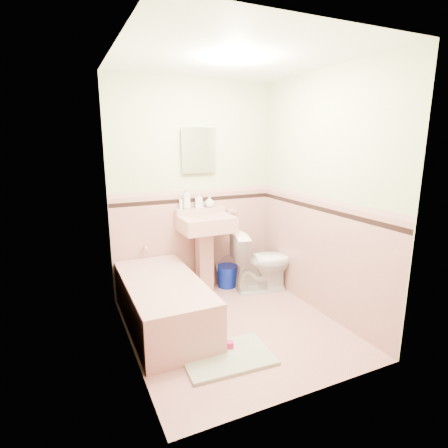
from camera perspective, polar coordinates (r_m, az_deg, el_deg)
name	(u,v)px	position (r m, az deg, el deg)	size (l,w,h in m)	color
floor	(234,326)	(3.73, 1.67, -15.97)	(2.20, 2.20, 0.00)	tan
ceiling	(236,57)	(3.33, 1.99, 25.05)	(2.20, 2.20, 0.00)	white
wall_back	(194,189)	(4.31, -4.77, 5.58)	(2.50, 2.50, 0.00)	#F1E8C4
wall_front	(311,229)	(2.39, 13.67, -0.84)	(2.50, 2.50, 0.00)	#F1E8C4
wall_left	(125,212)	(3.00, -15.54, 1.85)	(2.50, 2.50, 0.00)	#F1E8C4
wall_right	(322,196)	(3.85, 15.29, 4.27)	(2.50, 2.50, 0.00)	#F1E8C4
wainscot_back	(196,242)	(4.43, -4.55, -2.81)	(2.00, 2.00, 0.00)	tan
wainscot_front	(305,320)	(2.63, 12.72, -14.65)	(2.00, 2.00, 0.00)	tan
wainscot_left	(131,287)	(3.19, -14.60, -9.66)	(2.20, 2.20, 0.00)	tan
wainscot_right	(317,256)	(3.99, 14.59, -4.99)	(2.20, 2.20, 0.00)	tan
accent_back	(195,200)	(4.31, -4.65, 3.84)	(2.00, 2.00, 0.00)	black
accent_front	(308,248)	(2.44, 13.25, -3.71)	(2.00, 2.00, 0.00)	black
accent_left	(128,227)	(3.03, -15.05, -0.53)	(2.20, 2.20, 0.00)	black
accent_right	(320,209)	(3.86, 14.97, 2.36)	(2.20, 2.20, 0.00)	black
cap_back	(195,192)	(4.29, -4.68, 5.16)	(2.00, 2.00, 0.00)	tan
cap_front	(309,233)	(2.41, 13.37, -1.44)	(2.00, 2.00, 0.00)	tan
cap_left	(127,215)	(3.01, -15.17, 1.32)	(2.20, 2.20, 0.00)	tan
cap_right	(320,199)	(3.84, 15.05, 3.82)	(2.20, 2.20, 0.00)	tan
bathtub	(163,304)	(3.70, -9.64, -12.45)	(0.70, 1.50, 0.45)	tan
tub_faucet	(145,246)	(4.22, -12.45, -3.47)	(0.04, 0.04, 0.12)	silver
sink	(206,256)	(4.27, -2.83, -5.04)	(0.61, 0.50, 0.96)	tan
sink_faucet	(201,215)	(4.28, -3.60, 1.48)	(0.02, 0.02, 0.10)	silver
medicine_cabinet	(198,150)	(4.26, -4.10, 11.59)	(0.40, 0.04, 0.50)	white
soap_dish	(231,211)	(4.50, 1.12, 2.08)	(0.12, 0.07, 0.04)	tan
soap_bottle_left	(187,199)	(4.23, -5.97, 3.98)	(0.09, 0.09, 0.24)	#B2B2B2
soap_bottle_mid	(199,200)	(4.28, -4.03, 3.79)	(0.08, 0.09, 0.19)	#B2B2B2
soap_bottle_right	(209,201)	(4.33, -2.33, 3.62)	(0.11, 0.11, 0.14)	#B2B2B2
tube	(181,204)	(4.21, -6.87, 3.12)	(0.04, 0.04, 0.12)	white
toilet	(262,261)	(4.43, 6.03, -5.95)	(0.41, 0.72, 0.74)	white
bucket	(227,276)	(4.58, 0.47, -8.30)	(0.28, 0.28, 0.28)	#071B9C
bath_mat	(227,357)	(3.26, 0.52, -20.36)	(0.75, 0.50, 0.03)	#92A085
shoe	(226,345)	(3.33, 0.28, -18.63)	(0.14, 0.06, 0.05)	#BF1E59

